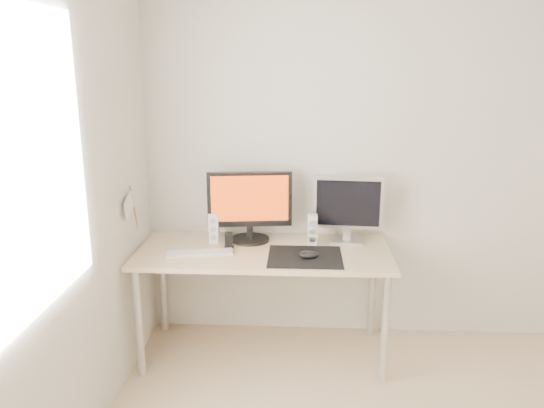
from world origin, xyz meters
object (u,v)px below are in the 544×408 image
object	(u,v)px
speaker_left	(214,228)
phone_dock	(229,243)
desk	(263,261)
second_monitor	(348,206)
mouse	(308,255)
main_monitor	(250,204)
speaker_right	(312,230)
keyboard	(200,253)

from	to	relation	value
speaker_left	phone_dock	size ratio (longest dim) A/B	1.80
desk	second_monitor	xyz separation A→B (m)	(0.54, 0.19, 0.32)
desk	phone_dock	xyz separation A→B (m)	(-0.22, 0.01, 0.11)
mouse	main_monitor	size ratio (longest dim) A/B	0.22
main_monitor	phone_dock	xyz separation A→B (m)	(-0.12, -0.15, -0.22)
main_monitor	speaker_left	bearing A→B (deg)	-171.48
speaker_right	keyboard	bearing A→B (deg)	-162.01
mouse	desk	xyz separation A→B (m)	(-0.28, 0.15, -0.10)
phone_dock	second_monitor	bearing A→B (deg)	13.18
phone_dock	keyboard	bearing A→B (deg)	-144.66
mouse	desk	size ratio (longest dim) A/B	0.08
speaker_left	keyboard	world-z (taller)	speaker_left
second_monitor	phone_dock	xyz separation A→B (m)	(-0.76, -0.18, -0.21)
mouse	phone_dock	xyz separation A→B (m)	(-0.50, 0.16, 0.01)
main_monitor	mouse	bearing A→B (deg)	-39.44
speaker_right	main_monitor	bearing A→B (deg)	173.67
desk	speaker_right	distance (m)	0.38
main_monitor	phone_dock	size ratio (longest dim) A/B	4.97
speaker_left	keyboard	size ratio (longest dim) A/B	0.46
mouse	main_monitor	distance (m)	0.55
mouse	keyboard	world-z (taller)	mouse
second_monitor	keyboard	size ratio (longest dim) A/B	1.04
desk	main_monitor	distance (m)	0.39
mouse	speaker_left	distance (m)	0.68
keyboard	mouse	bearing A→B (deg)	-3.70
speaker_right	phone_dock	distance (m)	0.55
mouse	phone_dock	size ratio (longest dim) A/B	1.10
second_monitor	speaker_left	distance (m)	0.89
second_monitor	speaker_right	bearing A→B (deg)	-163.24
speaker_left	keyboard	bearing A→B (deg)	-102.67
desk	main_monitor	xyz separation A→B (m)	(-0.10, 0.17, 0.33)
mouse	second_monitor	distance (m)	0.48
speaker_left	speaker_right	distance (m)	0.64
desk	second_monitor	size ratio (longest dim) A/B	3.54
main_monitor	second_monitor	size ratio (longest dim) A/B	1.22
speaker_left	phone_dock	bearing A→B (deg)	-46.71
second_monitor	phone_dock	distance (m)	0.81
main_monitor	second_monitor	world-z (taller)	main_monitor
main_monitor	speaker_right	size ratio (longest dim) A/B	2.76
mouse	keyboard	distance (m)	0.67
speaker_right	phone_dock	world-z (taller)	speaker_right
main_monitor	phone_dock	bearing A→B (deg)	-128.20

